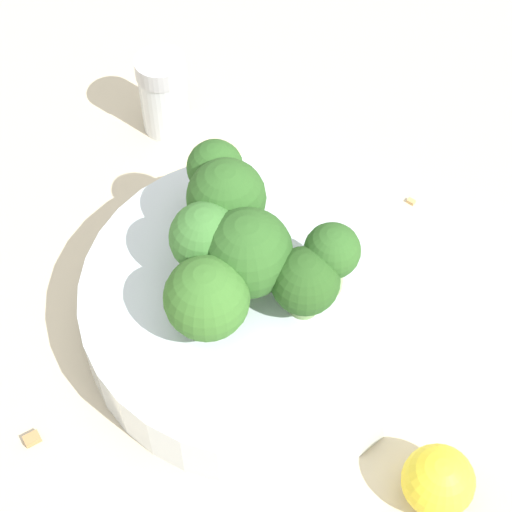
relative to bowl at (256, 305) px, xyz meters
The scene contains 13 objects.
ground_plane 0.02m from the bowl, ahead, with size 3.00×3.00×0.00m, color beige.
bowl is the anchor object (origin of this frame).
broccoli_floret_0 0.06m from the bowl, 57.52° to the right, with size 0.05×0.05×0.06m.
broccoli_floret_1 0.07m from the bowl, 94.90° to the left, with size 0.03×0.03×0.05m.
broccoli_floret_2 0.07m from the bowl, 44.41° to the right, with size 0.05×0.05×0.06m.
broccoli_floret_3 0.07m from the bowl, 153.65° to the right, with size 0.05×0.05×0.06m.
broccoli_floret_4 0.06m from the bowl, 61.78° to the left, with size 0.04×0.04×0.05m.
broccoli_floret_5 0.09m from the bowl, 157.44° to the right, with size 0.04×0.04×0.06m.
broccoli_floret_6 0.06m from the bowl, 107.72° to the right, with size 0.04×0.04×0.06m.
pepper_shaker 0.19m from the bowl, 158.48° to the right, with size 0.04×0.04×0.07m.
lemon_wedge 0.15m from the bowl, 41.01° to the left, with size 0.04×0.04×0.04m, color yellow.
almond_crumb_0 0.16m from the bowl, 58.19° to the right, with size 0.01×0.01×0.01m, color #AD7F4C.
almond_crumb_1 0.15m from the bowl, 132.63° to the left, with size 0.01×0.00×0.01m, color tan.
Camera 1 is at (0.30, 0.00, 0.48)m, focal length 60.00 mm.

